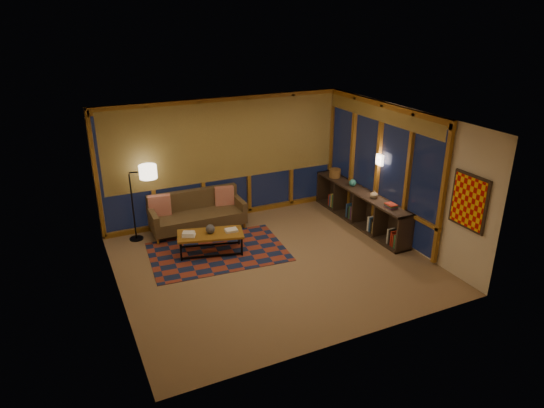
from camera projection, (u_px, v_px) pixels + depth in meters
name	position (u px, v px, depth m)	size (l,w,h in m)	color
floor	(273.00, 263.00, 9.04)	(5.50, 5.00, 0.01)	#997553
ceiling	(273.00, 120.00, 8.02)	(5.50, 5.00, 0.01)	#F2E8CE
walls	(273.00, 196.00, 8.53)	(5.51, 5.01, 2.70)	beige
window_wall_back	(226.00, 160.00, 10.57)	(5.30, 0.16, 2.60)	#A3711F
window_wall_right	(377.00, 167.00, 10.09)	(0.16, 3.70, 2.60)	#A3711F
wall_art	(469.00, 202.00, 8.00)	(0.06, 0.74, 0.94)	#C40A04
wall_sconce	(380.00, 160.00, 9.86)	(0.12, 0.18, 0.22)	#F5E1C0
sofa	(197.00, 213.00, 10.24)	(1.96, 0.79, 0.80)	brown
pillow_left	(160.00, 205.00, 10.05)	(0.46, 0.15, 0.46)	#BC1903
pillow_right	(224.00, 196.00, 10.59)	(0.41, 0.14, 0.41)	#BC1903
area_rug	(218.00, 252.00, 9.46)	(2.59, 1.73, 0.01)	maroon
coffee_table	(211.00, 243.00, 9.35)	(1.25, 0.57, 0.42)	#A3711F
book_stack_a	(189.00, 234.00, 9.16)	(0.25, 0.20, 0.07)	white
book_stack_b	(231.00, 230.00, 9.36)	(0.25, 0.20, 0.05)	white
ceramic_pot	(210.00, 229.00, 9.25)	(0.18, 0.18, 0.18)	black
floor_lamp	(132.00, 203.00, 9.69)	(0.53, 0.34, 1.58)	black
bookshelf	(360.00, 207.00, 10.57)	(0.40, 3.06, 0.76)	#31251D
basket	(335.00, 173.00, 11.24)	(0.26, 0.26, 0.20)	brown
teal_bowl	(353.00, 183.00, 10.67)	(0.16, 0.16, 0.16)	teal
vase	(374.00, 194.00, 10.01)	(0.17, 0.17, 0.17)	tan
shelf_book_stack	(391.00, 206.00, 9.56)	(0.16, 0.23, 0.07)	white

